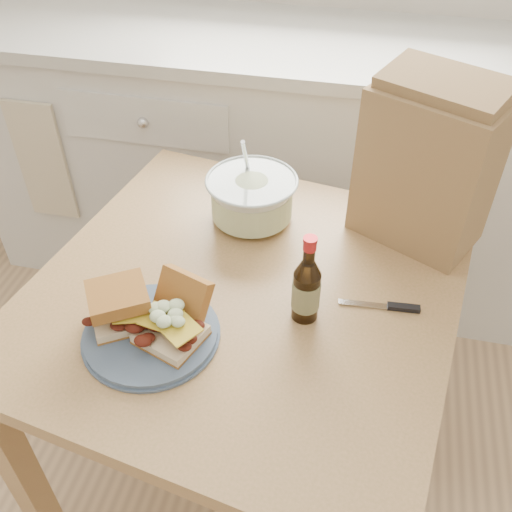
% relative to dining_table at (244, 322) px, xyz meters
% --- Properties ---
extents(cabinet_run, '(2.50, 0.64, 0.94)m').
position_rel_dining_table_xyz_m(cabinet_run, '(0.02, 0.96, -0.16)').
color(cabinet_run, white).
rests_on(cabinet_run, ground).
extents(dining_table, '(1.03, 1.03, 0.74)m').
position_rel_dining_table_xyz_m(dining_table, '(0.00, 0.00, 0.00)').
color(dining_table, tan).
rests_on(dining_table, ground).
extents(plate, '(0.26, 0.26, 0.02)m').
position_rel_dining_table_xyz_m(plate, '(-0.15, -0.17, 0.12)').
color(plate, '#495C76').
rests_on(plate, dining_table).
extents(sandwich_left, '(0.15, 0.15, 0.08)m').
position_rel_dining_table_xyz_m(sandwich_left, '(-0.21, -0.16, 0.17)').
color(sandwich_left, beige).
rests_on(sandwich_left, plate).
extents(sandwich_right, '(0.15, 0.19, 0.10)m').
position_rel_dining_table_xyz_m(sandwich_right, '(-0.10, -0.16, 0.16)').
color(sandwich_right, beige).
rests_on(sandwich_right, plate).
extents(coleslaw_bowl, '(0.22, 0.22, 0.22)m').
position_rel_dining_table_xyz_m(coleslaw_bowl, '(-0.04, 0.25, 0.17)').
color(coleslaw_bowl, silver).
rests_on(coleslaw_bowl, dining_table).
extents(beer_bottle, '(0.06, 0.06, 0.21)m').
position_rel_dining_table_xyz_m(beer_bottle, '(0.14, -0.05, 0.19)').
color(beer_bottle, black).
rests_on(beer_bottle, dining_table).
extents(knife, '(0.17, 0.03, 0.01)m').
position_rel_dining_table_xyz_m(knife, '(0.32, 0.01, 0.11)').
color(knife, silver).
rests_on(knife, dining_table).
extents(paper_bag, '(0.33, 0.28, 0.36)m').
position_rel_dining_table_xyz_m(paper_bag, '(0.35, 0.28, 0.29)').
color(paper_bag, '#916946').
rests_on(paper_bag, dining_table).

